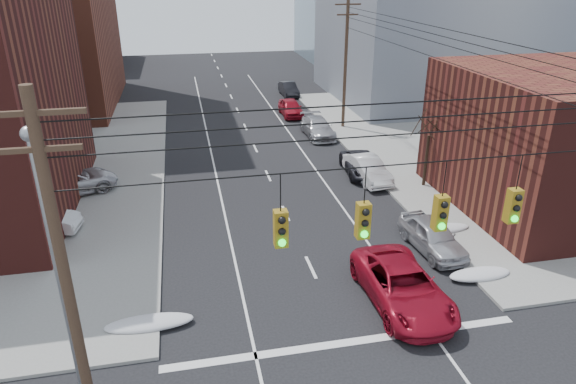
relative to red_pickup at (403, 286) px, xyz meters
name	(u,v)px	position (x,y,z in m)	size (l,w,h in m)	color
building_brick_far	(27,22)	(-29.08, 65.54, 5.14)	(22.00, 18.00, 12.00)	#4D1B17
utility_pole_left	(69,297)	(-11.58, -5.46, 4.93)	(2.20, 0.28, 11.00)	#473323
utility_pole_far	(346,62)	(5.42, 25.54, 4.93)	(2.20, 0.28, 11.00)	#473323
traffic_signals	(403,215)	(-2.98, -5.49, 6.31)	(17.00, 0.42, 2.02)	black
street_light	(53,249)	(-12.58, -2.46, 4.68)	(0.44, 0.44, 9.32)	gray
bare_tree	(427,153)	(6.50, 11.54, 1.46)	(2.09, 2.20, 4.93)	black
snow_nw	(149,323)	(-10.48, 0.54, -0.65)	(3.50, 1.08, 0.42)	silver
snow_ne	(480,274)	(4.32, 1.04, -0.65)	(3.00, 1.08, 0.42)	silver
snow_east_far	(435,229)	(4.32, 5.54, -0.65)	(4.00, 1.08, 0.42)	silver
red_pickup	(403,286)	(0.00, 0.00, 0.00)	(2.84, 6.17, 1.71)	maroon
parked_car_a	(433,236)	(3.32, 3.92, -0.07)	(1.86, 4.63, 1.58)	#B4B4B9
parked_car_b	(368,169)	(3.32, 13.42, -0.07)	(1.67, 4.79, 1.58)	silver
parked_car_c	(362,165)	(3.32, 14.59, -0.17)	(2.28, 4.94, 1.37)	black
parked_car_d	(318,127)	(2.57, 23.58, -0.09)	(2.15, 5.30, 1.54)	#ADAEB2
parked_car_e	(291,108)	(1.72, 30.43, -0.07)	(1.86, 4.63, 1.58)	maroon
parked_car_f	(289,89)	(3.25, 38.75, -0.12)	(1.55, 4.45, 1.47)	black
lot_car_a	(37,220)	(-16.55, 9.70, 0.02)	(1.53, 4.40, 1.45)	silver
lot_car_b	(71,182)	(-15.65, 14.86, 0.07)	(2.57, 5.58, 1.55)	#B7B6BB
lot_car_d	(4,180)	(-19.83, 16.09, 0.05)	(1.79, 4.46, 1.52)	#BBBCC1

